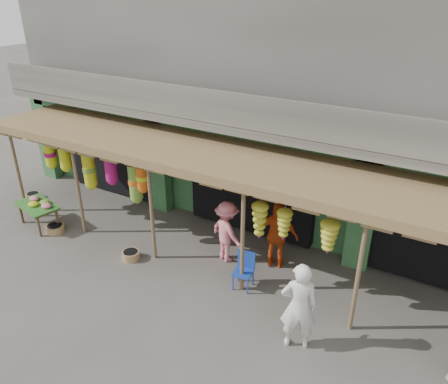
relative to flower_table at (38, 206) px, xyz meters
The scene contains 11 objects.
ground 5.41m from the flower_table, ahead, with size 80.00×80.00×0.00m, color #514C47.
building 8.09m from the flower_table, 45.51° to the left, with size 16.40×6.80×7.00m.
awning 5.70m from the flower_table, 14.78° to the left, with size 14.00×2.70×2.79m.
flower_table is the anchor object (origin of this frame).
blue_chair 6.36m from the flower_table, ahead, with size 0.46×0.47×0.87m.
basket_left 2.02m from the flower_table, 148.43° to the left, with size 0.44×0.44×0.18m, color olive.
basket_mid 0.82m from the flower_table, ahead, with size 0.51×0.51×0.20m, color #A07E47.
basket_right 3.39m from the flower_table, ahead, with size 0.45×0.45×0.21m, color #9D7C49.
person_front 8.07m from the flower_table, ahead, with size 0.68×0.45×1.88m, color white.
person_vendor 6.83m from the flower_table, 13.62° to the left, with size 1.02×0.43×1.74m, color #C54512.
person_shopper 5.59m from the flower_table, 12.83° to the left, with size 1.04×0.60×1.61m, color pink.
Camera 1 is at (4.69, -7.34, 6.40)m, focal length 35.00 mm.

